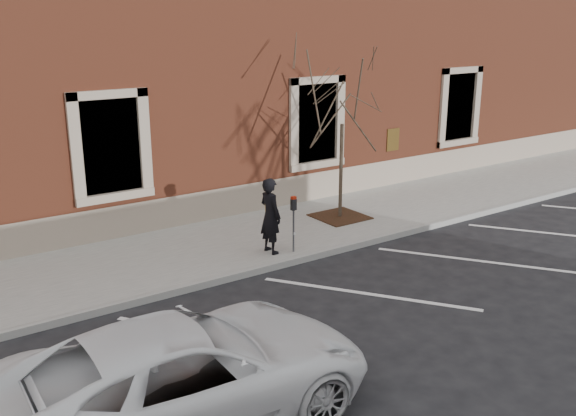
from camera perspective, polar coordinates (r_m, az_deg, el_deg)
ground at (r=14.51m, az=1.36°, el=-4.72°), size 120.00×120.00×0.00m
sidewalk_near at (r=15.84m, az=-2.38°, el=-2.57°), size 40.00×3.50×0.15m
curb_near at (r=14.45m, az=1.48°, el=-4.51°), size 40.00×0.12×0.15m
parking_stripes at (r=12.94m, az=7.16°, el=-7.59°), size 28.00×4.40×0.01m
building_civic at (r=20.32m, az=-11.86°, el=12.66°), size 40.00×8.62×8.00m
man at (r=14.34m, az=-1.58°, el=-0.69°), size 0.45×0.65×1.73m
parking_meter at (r=14.36m, az=0.50°, el=-0.50°), size 0.12×0.09×1.30m
tree_grate at (r=17.17m, az=4.63°, el=-0.76°), size 1.28×1.28×0.03m
sapling at (r=16.50m, az=4.89°, el=9.78°), size 2.73×2.73×4.55m
white_truck at (r=8.91m, az=-9.30°, el=-14.33°), size 5.35×2.60×1.47m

